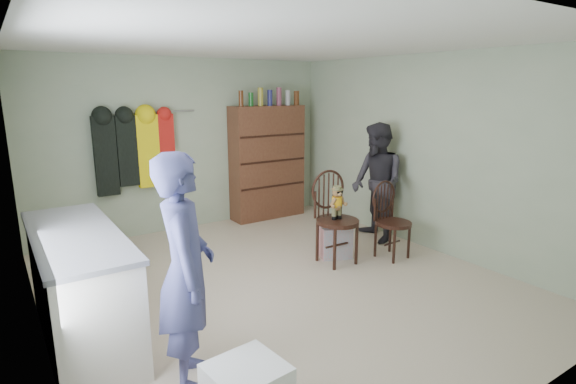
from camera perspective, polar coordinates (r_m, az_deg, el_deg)
ground_plane at (r=4.98m, az=-1.14°, el=-11.53°), size 5.00×5.00×0.00m
room_walls at (r=5.00m, az=-4.53°, el=7.38°), size 5.00×5.00×5.00m
counter at (r=4.16m, az=-24.84°, el=-10.80°), size 0.64×1.86×0.94m
chair_front at (r=5.40m, az=5.95°, el=-2.46°), size 0.51×0.51×1.12m
chair_far at (r=5.71m, az=12.82°, el=-3.11°), size 0.46×0.46×0.96m
striped_bag at (r=5.68m, az=5.99°, el=-6.25°), size 0.46×0.41×0.40m
person_left at (r=3.23m, az=-12.88°, el=-9.79°), size 0.58×0.71×1.67m
person_right at (r=6.21m, az=11.24°, el=1.14°), size 0.79×0.92×1.63m
dresser at (r=7.23m, az=-2.65°, el=3.85°), size 1.20×0.39×2.08m
coat_rack at (r=6.45m, az=-19.14°, el=5.05°), size 1.42×0.12×1.09m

